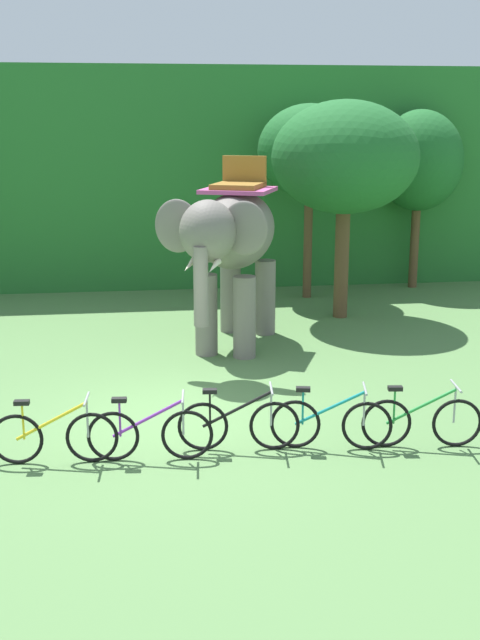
{
  "coord_description": "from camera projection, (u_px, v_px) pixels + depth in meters",
  "views": [
    {
      "loc": [
        -0.46,
        -11.52,
        4.54
      ],
      "look_at": [
        1.19,
        1.0,
        1.3
      ],
      "focal_mm": 44.54,
      "sensor_mm": 36.0,
      "label": 1
    }
  ],
  "objects": [
    {
      "name": "bike_teal",
      "position": [
        331.0,
        423.0,
        11.09
      ],
      "size": [
        1.69,
        0.54,
        0.92
      ],
      "color": "black",
      "rests_on": "ground"
    },
    {
      "name": "ground_plane",
      "position": [
        172.0,
        420.0,
        12.25
      ],
      "size": [
        80.0,
        80.0,
        0.0
      ],
      "primitive_type": "plane",
      "color": "#567F47"
    },
    {
      "name": "tree_far_left",
      "position": [
        310.0,
        151.0,
        19.7
      ],
      "size": [
        2.61,
        2.61,
        4.87
      ],
      "color": "brown",
      "rests_on": "ground"
    },
    {
      "name": "elephant",
      "position": [
        233.0,
        240.0,
        15.54
      ],
      "size": [
        2.88,
        4.2,
        3.78
      ],
      "color": "slate",
      "rests_on": "ground"
    },
    {
      "name": "bike_black",
      "position": [
        238.0,
        424.0,
        11.05
      ],
      "size": [
        1.71,
        0.52,
        0.92
      ],
      "color": "black",
      "rests_on": "ground"
    },
    {
      "name": "bike_purple",
      "position": [
        150.0,
        434.0,
        10.72
      ],
      "size": [
        1.71,
        0.52,
        0.92
      ],
      "color": "black",
      "rests_on": "ground"
    },
    {
      "name": "tree_center_right",
      "position": [
        345.0,
        158.0,
        17.68
      ],
      "size": [
        3.29,
        3.29,
        4.93
      ],
      "color": "brown",
      "rests_on": "ground"
    },
    {
      "name": "tree_center",
      "position": [
        419.0,
        161.0,
        20.99
      ],
      "size": [
        2.31,
        2.31,
        4.74
      ],
      "color": "brown",
      "rests_on": "ground"
    },
    {
      "name": "bike_green",
      "position": [
        421.0,
        421.0,
        11.16
      ],
      "size": [
        1.7,
        0.52,
        0.92
      ],
      "color": "black",
      "rests_on": "ground"
    },
    {
      "name": "bike_yellow",
      "position": [
        54.0,
        436.0,
        10.63
      ],
      "size": [
        1.71,
        0.52,
        0.92
      ],
      "color": "black",
      "rests_on": "ground"
    },
    {
      "name": "foliage_hedge",
      "position": [
        150.0,
        173.0,
        23.59
      ],
      "size": [
        36.0,
        6.0,
        5.85
      ],
      "primitive_type": "cube",
      "color": "#28702D",
      "rests_on": "ground"
    }
  ]
}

